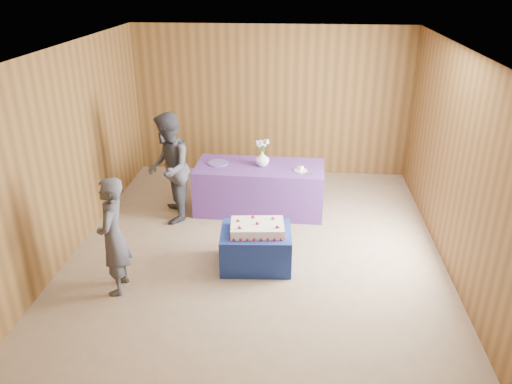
# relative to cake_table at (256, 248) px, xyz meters

# --- Properties ---
(ground) EXTENTS (6.00, 6.00, 0.00)m
(ground) POSITION_rel_cake_table_xyz_m (-0.02, 0.35, -0.25)
(ground) COLOR gray
(ground) RESTS_ON ground
(room_shell) EXTENTS (5.04, 6.04, 2.72)m
(room_shell) POSITION_rel_cake_table_xyz_m (-0.02, 0.35, 1.55)
(room_shell) COLOR brown
(room_shell) RESTS_ON ground
(cake_table) EXTENTS (0.95, 0.76, 0.50)m
(cake_table) POSITION_rel_cake_table_xyz_m (0.00, 0.00, 0.00)
(cake_table) COLOR navy
(cake_table) RESTS_ON ground
(serving_table) EXTENTS (2.02, 0.94, 0.75)m
(serving_table) POSITION_rel_cake_table_xyz_m (-0.09, 1.65, 0.12)
(serving_table) COLOR #6C3798
(serving_table) RESTS_ON ground
(sheet_cake) EXTENTS (0.75, 0.55, 0.16)m
(sheet_cake) POSITION_rel_cake_table_xyz_m (0.02, -0.02, 0.31)
(sheet_cake) COLOR white
(sheet_cake) RESTS_ON cake_table
(vase) EXTENTS (0.28, 0.28, 0.23)m
(vase) POSITION_rel_cake_table_xyz_m (-0.05, 1.67, 0.62)
(vase) COLOR silver
(vase) RESTS_ON serving_table
(flower_spray) EXTENTS (0.22, 0.22, 0.16)m
(flower_spray) POSITION_rel_cake_table_xyz_m (-0.05, 1.67, 0.87)
(flower_spray) COLOR #2F6A2A
(flower_spray) RESTS_ON vase
(platter) EXTENTS (0.37, 0.37, 0.02)m
(platter) POSITION_rel_cake_table_xyz_m (-0.75, 1.69, 0.51)
(platter) COLOR #5D50A0
(platter) RESTS_ON serving_table
(plate) EXTENTS (0.26, 0.26, 0.01)m
(plate) POSITION_rel_cake_table_xyz_m (0.55, 1.51, 0.51)
(plate) COLOR silver
(plate) RESTS_ON serving_table
(cake_slice) EXTENTS (0.09, 0.09, 0.08)m
(cake_slice) POSITION_rel_cake_table_xyz_m (0.55, 1.51, 0.54)
(cake_slice) COLOR white
(cake_slice) RESTS_ON plate
(knife) EXTENTS (0.26, 0.05, 0.00)m
(knife) POSITION_rel_cake_table_xyz_m (0.61, 1.36, 0.50)
(knife) COLOR #BBBBC0
(knife) RESTS_ON serving_table
(guest_left) EXTENTS (0.40, 0.56, 1.45)m
(guest_left) POSITION_rel_cake_table_xyz_m (-1.60, -0.70, 0.48)
(guest_left) COLOR #3A3C45
(guest_left) RESTS_ON ground
(guest_right) EXTENTS (0.80, 0.93, 1.68)m
(guest_right) POSITION_rel_cake_table_xyz_m (-1.41, 1.20, 0.59)
(guest_right) COLOR #353740
(guest_right) RESTS_ON ground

